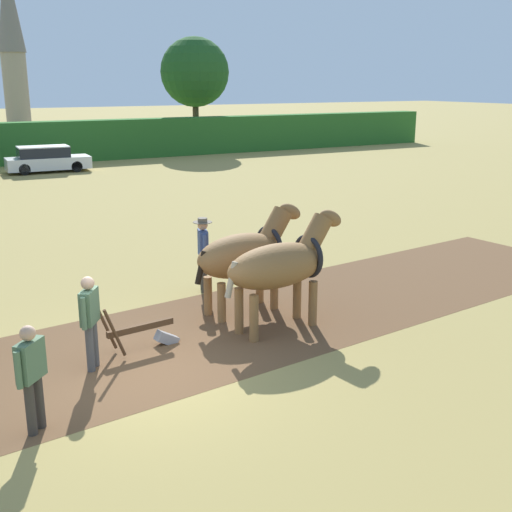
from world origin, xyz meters
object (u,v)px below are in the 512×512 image
at_px(farmer_beside_team, 203,248).
at_px(tree_center, 195,72).
at_px(draft_horse_lead_left, 282,265).
at_px(plow, 147,333).
at_px(church_spire, 11,39).
at_px(draft_horse_lead_right, 246,254).
at_px(farmer_onlooker_left, 31,371).
at_px(parked_car_center, 47,160).
at_px(farmer_at_plow, 90,316).

bearing_deg(farmer_beside_team, tree_center, 83.70).
height_order(draft_horse_lead_left, plow, draft_horse_lead_left).
relative_size(church_spire, farmer_beside_team, 9.46).
relative_size(draft_horse_lead_right, plow, 1.77).
distance_m(church_spire, draft_horse_lead_right, 58.62).
relative_size(draft_horse_lead_right, farmer_onlooker_left, 1.74).
distance_m(tree_center, church_spire, 27.39).
relative_size(plow, parked_car_center, 0.35).
distance_m(draft_horse_lead_left, farmer_beside_team, 2.97).
bearing_deg(plow, draft_horse_lead_right, 13.15).
xyz_separation_m(farmer_beside_team, farmer_onlooker_left, (-4.78, -4.66, -0.13)).
xyz_separation_m(farmer_beside_team, parked_car_center, (1.18, 23.44, -0.38)).
distance_m(draft_horse_lead_left, farmer_at_plow, 3.90).
bearing_deg(church_spire, parked_car_center, -97.01).
height_order(tree_center, farmer_onlooker_left, tree_center).
relative_size(tree_center, plow, 5.00).
bearing_deg(parked_car_center, draft_horse_lead_left, -89.23).
distance_m(farmer_at_plow, parked_car_center, 26.83).
distance_m(tree_center, farmer_onlooker_left, 39.58).
distance_m(plow, farmer_at_plow, 1.36).
bearing_deg(farmer_beside_team, draft_horse_lead_left, -65.14).
relative_size(tree_center, parked_car_center, 1.76).
distance_m(tree_center, draft_horse_lead_left, 35.86).
bearing_deg(church_spire, plow, -97.33).
relative_size(church_spire, draft_horse_lead_left, 5.74).
xyz_separation_m(plow, farmer_beside_team, (2.37, 2.61, 0.75)).
bearing_deg(plow, draft_horse_lead_left, -13.14).
height_order(plow, farmer_at_plow, farmer_at_plow).
distance_m(church_spire, farmer_beside_team, 57.01).
height_order(draft_horse_lead_left, parked_car_center, draft_horse_lead_left).
bearing_deg(parked_car_center, draft_horse_lead_right, -89.64).
bearing_deg(farmer_at_plow, farmer_beside_team, 74.19).
distance_m(draft_horse_lead_left, draft_horse_lead_right, 1.26).
relative_size(church_spire, farmer_at_plow, 10.08).
relative_size(draft_horse_lead_right, farmer_at_plow, 1.67).
distance_m(draft_horse_lead_right, parked_car_center, 25.15).
xyz_separation_m(draft_horse_lead_right, farmer_at_plow, (-3.74, -1.29, -0.31)).
bearing_deg(farmer_beside_team, parked_car_center, 104.51).
xyz_separation_m(plow, parked_car_center, (3.54, 26.06, 0.38)).
bearing_deg(church_spire, farmer_at_plow, -98.36).
distance_m(tree_center, parked_car_center, 14.70).
relative_size(tree_center, farmer_onlooker_left, 4.92).
height_order(church_spire, plow, church_spire).
bearing_deg(church_spire, draft_horse_lead_left, -94.66).
bearing_deg(farmer_onlooker_left, draft_horse_lead_left, 62.73).
xyz_separation_m(plow, farmer_at_plow, (-1.13, -0.37, 0.67)).
bearing_deg(farmer_at_plow, tree_center, 97.04).
bearing_deg(parked_car_center, tree_center, 31.91).
relative_size(draft_horse_lead_left, farmer_at_plow, 1.76).
relative_size(farmer_at_plow, farmer_beside_team, 0.94).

